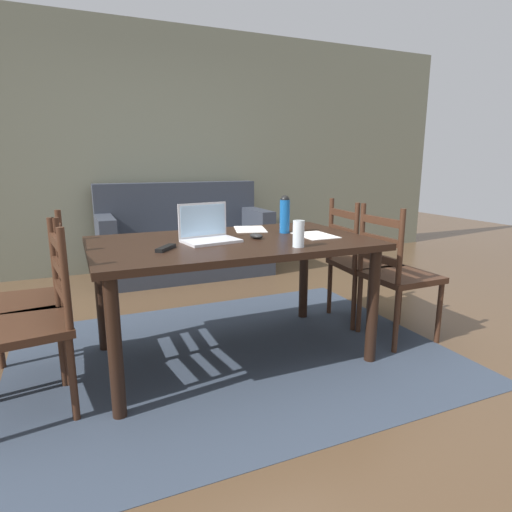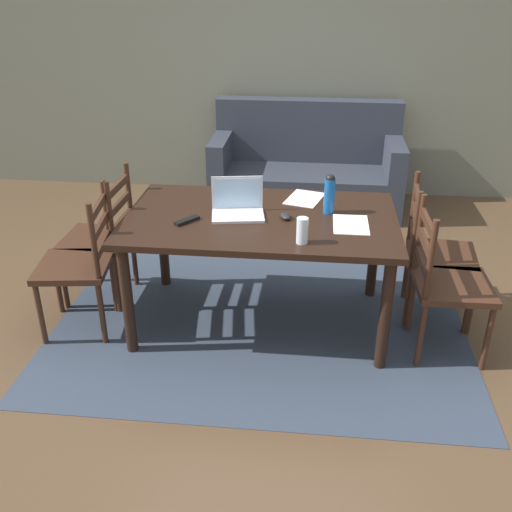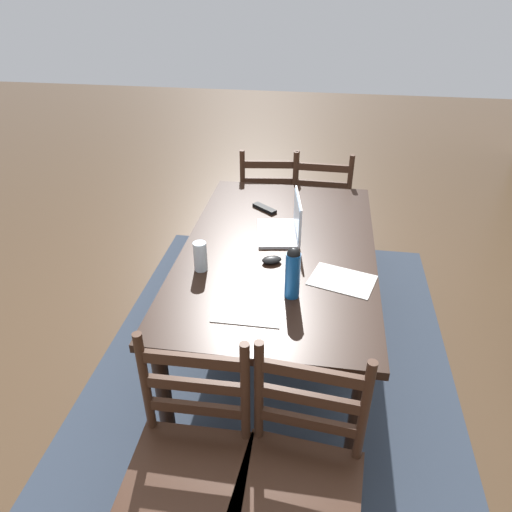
% 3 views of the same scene
% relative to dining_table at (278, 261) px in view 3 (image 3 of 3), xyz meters
% --- Properties ---
extents(ground_plane, '(14.00, 14.00, 0.00)m').
position_rel_dining_table_xyz_m(ground_plane, '(0.00, 0.00, -0.68)').
color(ground_plane, brown).
extents(area_rug, '(2.70, 2.08, 0.01)m').
position_rel_dining_table_xyz_m(area_rug, '(0.00, 0.00, -0.67)').
color(area_rug, '#333D4C').
rests_on(area_rug, ground).
extents(dining_table, '(1.68, 1.01, 0.76)m').
position_rel_dining_table_xyz_m(dining_table, '(0.00, 0.00, 0.00)').
color(dining_table, black).
rests_on(dining_table, ground).
extents(chair_right_near, '(0.45, 0.45, 0.95)m').
position_rel_dining_table_xyz_m(chair_right_near, '(1.13, -0.20, -0.21)').
color(chair_right_near, '#3D2316').
rests_on(chair_right_near, ground).
extents(chair_right_far, '(0.48, 0.48, 0.95)m').
position_rel_dining_table_xyz_m(chair_right_far, '(1.13, 0.21, -0.21)').
color(chair_right_far, '#3D2316').
rests_on(chair_right_far, ground).
extents(chair_left_far, '(0.45, 0.45, 0.95)m').
position_rel_dining_table_xyz_m(chair_left_far, '(-1.13, 0.20, -0.21)').
color(chair_left_far, '#3D2316').
rests_on(chair_left_far, ground).
extents(chair_left_near, '(0.49, 0.49, 0.95)m').
position_rel_dining_table_xyz_m(chair_left_near, '(-1.13, -0.20, -0.21)').
color(chair_left_near, '#3D2316').
rests_on(chair_left_near, ground).
extents(laptop, '(0.35, 0.27, 0.23)m').
position_rel_dining_table_xyz_m(laptop, '(-0.15, 0.02, 0.14)').
color(laptop, silver).
rests_on(laptop, dining_table).
extents(water_bottle, '(0.07, 0.07, 0.25)m').
position_rel_dining_table_xyz_m(water_bottle, '(0.42, 0.10, 0.22)').
color(water_bottle, '#145199').
rests_on(water_bottle, dining_table).
extents(drinking_glass, '(0.07, 0.07, 0.15)m').
position_rel_dining_table_xyz_m(drinking_glass, '(0.27, -0.36, 0.16)').
color(drinking_glass, silver).
rests_on(drinking_glass, dining_table).
extents(computer_mouse, '(0.09, 0.11, 0.03)m').
position_rel_dining_table_xyz_m(computer_mouse, '(0.15, -0.02, 0.10)').
color(computer_mouse, black).
rests_on(computer_mouse, dining_table).
extents(tv_remote, '(0.14, 0.16, 0.02)m').
position_rel_dining_table_xyz_m(tv_remote, '(-0.44, -0.14, 0.10)').
color(tv_remote, black).
rests_on(tv_remote, dining_table).
extents(paper_stack_left, '(0.21, 0.30, 0.00)m').
position_rel_dining_table_xyz_m(paper_stack_left, '(0.55, -0.07, 0.09)').
color(paper_stack_left, white).
rests_on(paper_stack_left, dining_table).
extents(paper_stack_right, '(0.28, 0.34, 0.00)m').
position_rel_dining_table_xyz_m(paper_stack_right, '(0.26, 0.33, 0.09)').
color(paper_stack_right, white).
rests_on(paper_stack_right, dining_table).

